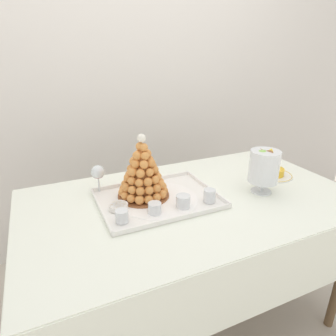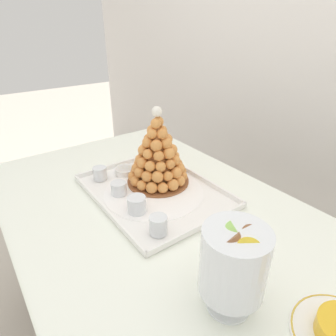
# 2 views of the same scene
# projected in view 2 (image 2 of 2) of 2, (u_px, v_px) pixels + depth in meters

# --- Properties ---
(buffet_table) EXTENTS (1.56, 0.90, 0.76)m
(buffet_table) POSITION_uv_depth(u_px,v_px,m) (168.00, 241.00, 0.99)
(buffet_table) COLOR brown
(buffet_table) RESTS_ON ground_plane
(serving_tray) EXTENTS (0.54, 0.41, 0.02)m
(serving_tray) POSITION_uv_depth(u_px,v_px,m) (154.00, 192.00, 1.08)
(serving_tray) COLOR white
(serving_tray) RESTS_ON buffet_table
(croquembouche) EXTENTS (0.24, 0.24, 0.30)m
(croquembouche) POSITION_uv_depth(u_px,v_px,m) (158.00, 155.00, 1.09)
(croquembouche) COLOR brown
(croquembouche) RESTS_ON serving_tray
(dessert_cup_left) EXTENTS (0.05, 0.05, 0.05)m
(dessert_cup_left) POSITION_uv_depth(u_px,v_px,m) (100.00, 174.00, 1.15)
(dessert_cup_left) COLOR silver
(dessert_cup_left) RESTS_ON serving_tray
(dessert_cup_mid_left) EXTENTS (0.06, 0.06, 0.05)m
(dessert_cup_mid_left) POSITION_uv_depth(u_px,v_px,m) (119.00, 189.00, 1.05)
(dessert_cup_mid_left) COLOR silver
(dessert_cup_mid_left) RESTS_ON serving_tray
(dessert_cup_centre) EXTENTS (0.06, 0.06, 0.05)m
(dessert_cup_centre) POSITION_uv_depth(u_px,v_px,m) (137.00, 205.00, 0.95)
(dessert_cup_centre) COLOR silver
(dessert_cup_centre) RESTS_ON serving_tray
(dessert_cup_mid_right) EXTENTS (0.05, 0.05, 0.06)m
(dessert_cup_mid_right) POSITION_uv_depth(u_px,v_px,m) (158.00, 226.00, 0.86)
(dessert_cup_mid_right) COLOR silver
(dessert_cup_mid_right) RESTS_ON serving_tray
(creme_brulee_ramekin) EXTENTS (0.08, 0.08, 0.02)m
(creme_brulee_ramekin) POSITION_uv_depth(u_px,v_px,m) (125.00, 170.00, 1.20)
(creme_brulee_ramekin) COLOR white
(creme_brulee_ramekin) RESTS_ON serving_tray
(macaron_goblet) EXTENTS (0.14, 0.14, 0.23)m
(macaron_goblet) POSITION_uv_depth(u_px,v_px,m) (234.00, 262.00, 0.60)
(macaron_goblet) COLOR white
(macaron_goblet) RESTS_ON buffet_table
(wine_glass) EXTENTS (0.06, 0.06, 0.14)m
(wine_glass) POSITION_uv_depth(u_px,v_px,m) (161.00, 138.00, 1.30)
(wine_glass) COLOR silver
(wine_glass) RESTS_ON buffet_table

